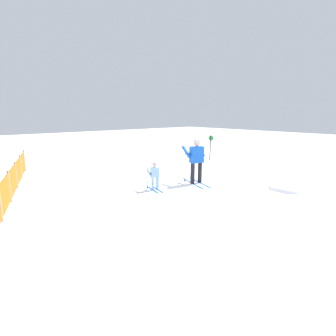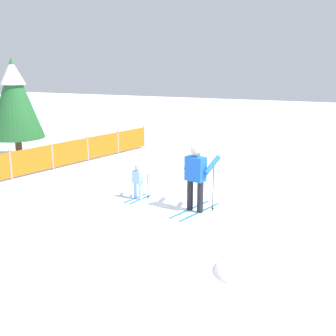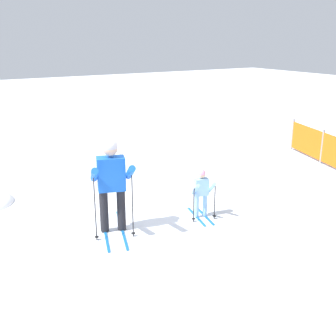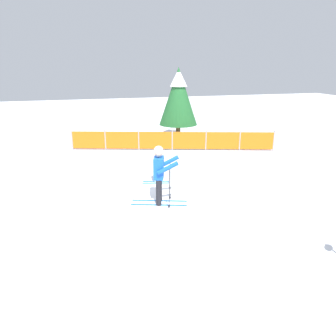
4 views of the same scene
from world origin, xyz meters
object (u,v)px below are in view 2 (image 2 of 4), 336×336
object	(u,v)px
skier_adult	(196,171)
safety_fence	(52,156)
skier_child	(138,179)
conifer_far	(14,97)

from	to	relation	value
skier_adult	safety_fence	world-z (taller)	skier_adult
skier_adult	skier_child	bearing A→B (deg)	98.45
skier_child	safety_fence	xyz separation A→B (m)	(1.76, 4.05, -0.08)
safety_fence	conifer_far	size ratio (longest dim) A/B	2.43
conifer_far	skier_child	bearing A→B (deg)	-113.50
skier_adult	safety_fence	bearing A→B (deg)	88.68
skier_adult	safety_fence	xyz separation A→B (m)	(2.06, 5.78, -0.56)
skier_adult	skier_child	distance (m)	1.82
skier_child	conifer_far	bearing A→B (deg)	80.00
conifer_far	skier_adult	bearing A→B (deg)	-110.74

